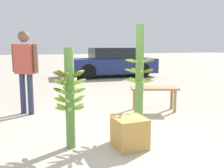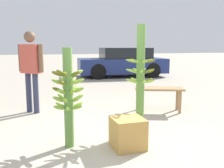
# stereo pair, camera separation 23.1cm
# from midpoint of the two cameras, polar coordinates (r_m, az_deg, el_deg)

# --- Properties ---
(ground_plane) EXTENTS (80.00, 80.00, 0.00)m
(ground_plane) POSITION_cam_midpoint_polar(r_m,az_deg,el_deg) (3.70, 1.59, -13.47)
(ground_plane) COLOR #A89E8C
(banana_stalk_left) EXTENTS (0.45, 0.45, 1.38)m
(banana_stalk_left) POSITION_cam_midpoint_polar(r_m,az_deg,el_deg) (3.43, -8.06, -2.59)
(banana_stalk_left) COLOR #5B8C3D
(banana_stalk_left) RESTS_ON ground_plane
(banana_stalk_center) EXTENTS (0.48, 0.48, 1.73)m
(banana_stalk_center) POSITION_cam_midpoint_polar(r_m,az_deg,el_deg) (3.99, 8.17, 1.29)
(banana_stalk_center) COLOR #5B8C3D
(banana_stalk_center) RESTS_ON ground_plane
(vendor_person) EXTENTS (0.53, 0.48, 1.69)m
(vendor_person) POSITION_cam_midpoint_polar(r_m,az_deg,el_deg) (5.38, -16.88, 4.27)
(vendor_person) COLOR #2D334C
(vendor_person) RESTS_ON ground_plane
(market_bench) EXTENTS (1.09, 0.75, 0.52)m
(market_bench) POSITION_cam_midpoint_polar(r_m,az_deg,el_deg) (5.43, 11.93, -1.85)
(market_bench) COLOR #99754C
(market_bench) RESTS_ON ground_plane
(parked_car) EXTENTS (4.12, 2.20, 1.32)m
(parked_car) POSITION_cam_midpoint_polar(r_m,az_deg,el_deg) (11.59, 2.99, 4.94)
(parked_car) COLOR navy
(parked_car) RESTS_ON ground_plane
(produce_crate) EXTENTS (0.42, 0.42, 0.42)m
(produce_crate) POSITION_cam_midpoint_polar(r_m,az_deg,el_deg) (3.50, 5.54, -11.11)
(produce_crate) COLOR #C69347
(produce_crate) RESTS_ON ground_plane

